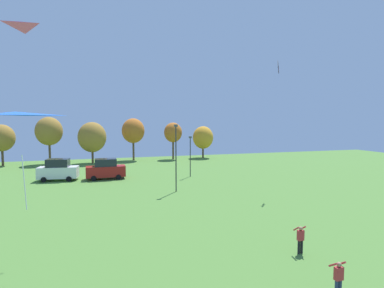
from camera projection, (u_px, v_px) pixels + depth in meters
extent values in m
cylinder|color=navy|center=(340.00, 288.00, 12.48)|extent=(0.14, 0.14, 0.75)
cube|color=#B72D33|center=(339.00, 273.00, 12.40)|extent=(0.36, 0.20, 0.56)
sphere|color=#A87A5B|center=(339.00, 264.00, 12.37)|extent=(0.20, 0.20, 0.20)
cylinder|color=#B72D33|center=(333.00, 265.00, 12.41)|extent=(0.08, 0.45, 0.35)
cylinder|color=#B72D33|center=(342.00, 263.00, 12.53)|extent=(0.08, 0.45, 0.35)
cylinder|color=black|center=(299.00, 247.00, 16.53)|extent=(0.14, 0.14, 0.75)
cylinder|color=black|center=(302.00, 247.00, 16.58)|extent=(0.14, 0.14, 0.75)
cube|color=#B72D33|center=(301.00, 235.00, 16.50)|extent=(0.36, 0.20, 0.57)
sphere|color=#A87A5B|center=(301.00, 228.00, 16.47)|extent=(0.20, 0.20, 0.20)
cylinder|color=#B72D33|center=(296.00, 229.00, 16.50)|extent=(0.08, 0.46, 0.35)
cylinder|color=#B72D33|center=(303.00, 228.00, 16.63)|extent=(0.08, 0.46, 0.35)
pyramid|color=blue|center=(16.00, 130.00, 15.96)|extent=(3.45, 3.12, 0.25)
cylinder|color=white|center=(24.00, 182.00, 15.48)|extent=(0.26, 0.41, 2.82)
cube|color=black|center=(278.00, 67.00, 30.89)|extent=(0.85, 1.15, 1.40)
cylinder|color=#E54C93|center=(278.00, 67.00, 30.87)|extent=(0.17, 0.11, 1.27)
pyramid|color=#E54C93|center=(26.00, 43.00, 23.18)|extent=(1.98, 1.35, 0.56)
cube|color=silver|center=(58.00, 172.00, 36.85)|extent=(4.81, 2.43, 1.39)
cube|color=#1E232D|center=(58.00, 163.00, 36.76)|extent=(2.73, 2.03, 0.97)
cylinder|color=black|center=(69.00, 179.00, 36.22)|extent=(0.66, 0.30, 0.64)
cylinder|color=black|center=(72.00, 176.00, 38.07)|extent=(0.66, 0.30, 0.64)
cylinder|color=black|center=(44.00, 180.00, 35.73)|extent=(0.66, 0.30, 0.64)
cylinder|color=black|center=(48.00, 177.00, 37.58)|extent=(0.66, 0.30, 0.64)
cube|color=maroon|center=(106.00, 171.00, 37.78)|extent=(4.80, 1.91, 1.33)
cube|color=#1E232D|center=(106.00, 162.00, 37.70)|extent=(2.65, 1.73, 0.93)
cylinder|color=black|center=(118.00, 177.00, 37.41)|extent=(0.64, 0.23, 0.64)
cylinder|color=black|center=(117.00, 175.00, 39.16)|extent=(0.64, 0.23, 0.64)
cylinder|color=black|center=(94.00, 178.00, 36.51)|extent=(0.64, 0.23, 0.64)
cylinder|color=black|center=(94.00, 176.00, 38.26)|extent=(0.64, 0.23, 0.64)
cylinder|color=#2D2D33|center=(190.00, 157.00, 39.33)|extent=(0.12, 0.12, 5.09)
cube|color=#4C4C51|center=(190.00, 137.00, 39.12)|extent=(0.36, 0.20, 0.24)
cylinder|color=#2D2D33|center=(176.00, 159.00, 30.84)|extent=(0.12, 0.12, 6.73)
cube|color=#4C4C51|center=(176.00, 126.00, 30.58)|extent=(0.36, 0.20, 0.24)
cylinder|color=brown|center=(3.00, 156.00, 48.94)|extent=(0.36, 0.36, 3.07)
ellipsoid|color=olive|center=(2.00, 138.00, 48.71)|extent=(4.00, 4.00, 4.40)
cylinder|color=brown|center=(50.00, 152.00, 50.79)|extent=(0.36, 0.36, 3.96)
ellipsoid|color=olive|center=(49.00, 131.00, 50.51)|extent=(4.37, 4.37, 4.80)
cylinder|color=brown|center=(93.00, 155.00, 51.81)|extent=(0.36, 0.36, 2.76)
ellipsoid|color=olive|center=(92.00, 137.00, 51.57)|extent=(4.74, 4.74, 5.22)
cylinder|color=brown|center=(133.00, 150.00, 55.78)|extent=(0.36, 0.36, 3.95)
ellipsoid|color=#BC6623|center=(133.00, 131.00, 55.50)|extent=(4.17, 4.17, 4.59)
cylinder|color=brown|center=(173.00, 149.00, 57.40)|extent=(0.36, 0.36, 3.84)
ellipsoid|color=#BC6623|center=(173.00, 132.00, 57.15)|extent=(3.43, 3.43, 3.78)
cylinder|color=brown|center=(203.00, 151.00, 59.56)|extent=(0.36, 0.36, 2.52)
ellipsoid|color=gold|center=(203.00, 138.00, 59.34)|extent=(4.06, 4.06, 4.47)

